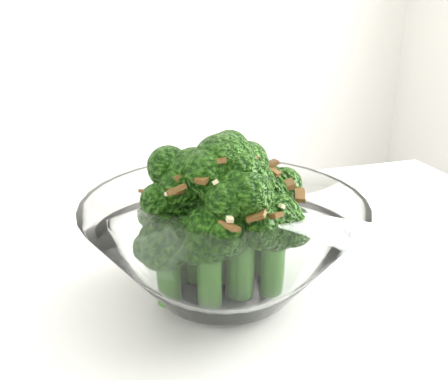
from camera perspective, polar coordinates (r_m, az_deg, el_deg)
name	(u,v)px	position (r m, az deg, el deg)	size (l,w,h in m)	color
broccoli_dish	(224,234)	(0.45, -0.04, -5.03)	(0.25, 0.25, 0.15)	white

